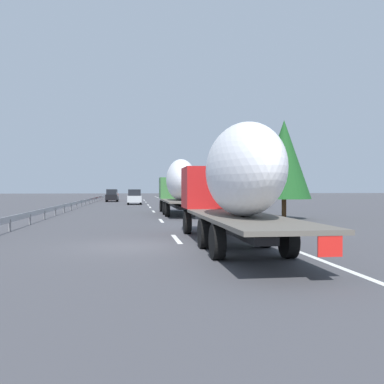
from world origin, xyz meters
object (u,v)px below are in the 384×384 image
(truck_lead, at_px, (179,184))
(truck_trailing, at_px, (233,180))
(car_red_compact, at_px, (113,195))
(car_white_van, at_px, (135,194))
(car_silver_hatch, at_px, (134,197))
(car_black_suv, at_px, (112,196))
(road_sign, at_px, (191,187))

(truck_lead, xyz_separation_m, truck_trailing, (-19.05, 0.00, -0.04))
(car_red_compact, bearing_deg, car_white_van, -9.98)
(truck_trailing, bearing_deg, car_red_compact, 6.57)
(truck_trailing, relative_size, car_white_van, 3.33)
(car_silver_hatch, bearing_deg, car_red_compact, 10.00)
(car_silver_hatch, relative_size, car_black_suv, 0.97)
(truck_trailing, bearing_deg, car_black_suv, 7.44)
(truck_lead, height_order, car_white_van, truck_lead)
(car_red_compact, height_order, car_silver_hatch, car_silver_hatch)
(car_red_compact, relative_size, car_silver_hatch, 0.93)
(car_red_compact, bearing_deg, truck_trailing, -173.43)
(car_red_compact, relative_size, car_black_suv, 0.90)
(car_silver_hatch, height_order, road_sign, road_sign)
(car_silver_hatch, xyz_separation_m, car_black_suv, (12.29, 3.56, -0.00))
(road_sign, bearing_deg, truck_trailing, 174.94)
(truck_lead, relative_size, car_black_suv, 2.73)
(car_silver_hatch, height_order, car_black_suv, car_silver_hatch)
(car_white_van, xyz_separation_m, car_silver_hatch, (-44.16, 0.20, 0.06))
(truck_lead, relative_size, car_silver_hatch, 2.83)
(car_white_van, height_order, car_silver_hatch, car_silver_hatch)
(car_black_suv, bearing_deg, road_sign, -152.21)
(truck_lead, distance_m, car_white_van, 67.23)
(truck_trailing, xyz_separation_m, car_black_suv, (54.32, 7.09, -1.41))
(truck_lead, relative_size, car_red_compact, 3.05)
(car_red_compact, height_order, car_black_suv, car_black_suv)
(car_white_van, height_order, car_black_suv, car_black_suv)
(car_red_compact, bearing_deg, car_black_suv, -178.58)
(truck_trailing, distance_m, car_white_van, 86.27)
(car_white_van, bearing_deg, truck_trailing, -177.78)
(car_white_van, bearing_deg, truck_lead, -177.16)
(truck_lead, xyz_separation_m, car_white_van, (67.13, 3.33, -1.51))
(truck_lead, bearing_deg, road_sign, -11.01)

